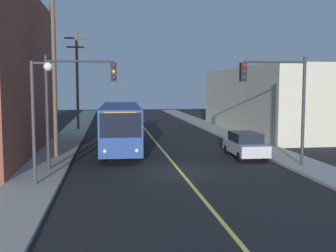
% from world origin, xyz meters
% --- Properties ---
extents(ground_plane, '(120.00, 120.00, 0.00)m').
position_xyz_m(ground_plane, '(0.00, 0.00, 0.00)').
color(ground_plane, black).
extents(sidewalk_left, '(2.50, 90.00, 0.15)m').
position_xyz_m(sidewalk_left, '(-7.25, 10.00, 0.07)').
color(sidewalk_left, gray).
rests_on(sidewalk_left, ground).
extents(sidewalk_right, '(2.50, 90.00, 0.15)m').
position_xyz_m(sidewalk_right, '(7.25, 10.00, 0.07)').
color(sidewalk_right, gray).
rests_on(sidewalk_right, ground).
extents(lane_stripe_center, '(0.16, 60.00, 0.01)m').
position_xyz_m(lane_stripe_center, '(0.00, 15.00, 0.01)').
color(lane_stripe_center, '#D8CC4C').
rests_on(lane_stripe_center, ground).
extents(building_right_warehouse, '(12.00, 23.06, 6.32)m').
position_xyz_m(building_right_warehouse, '(14.50, 18.75, 3.16)').
color(building_right_warehouse, beige).
rests_on(building_right_warehouse, ground).
extents(city_bus, '(2.85, 12.21, 3.20)m').
position_xyz_m(city_bus, '(-2.95, 7.76, 1.82)').
color(city_bus, navy).
rests_on(city_bus, ground).
extents(parked_car_silver, '(1.89, 4.43, 1.62)m').
position_xyz_m(parked_car_silver, '(4.83, 3.67, 0.84)').
color(parked_car_silver, '#B7B7BC').
rests_on(parked_car_silver, ground).
extents(utility_pole_near, '(2.40, 0.28, 11.75)m').
position_xyz_m(utility_pole_near, '(-7.06, 4.94, 6.56)').
color(utility_pole_near, brown).
rests_on(utility_pole_near, sidewalk_left).
extents(utility_pole_mid, '(2.40, 0.28, 9.84)m').
position_xyz_m(utility_pole_mid, '(-6.93, 21.90, 5.57)').
color(utility_pole_mid, brown).
rests_on(utility_pole_mid, sidewalk_left).
extents(traffic_signal_left_corner, '(3.75, 0.48, 6.00)m').
position_xyz_m(traffic_signal_left_corner, '(-5.41, 0.92, 4.30)').
color(traffic_signal_left_corner, '#2D2D33').
rests_on(traffic_signal_left_corner, sidewalk_left).
extents(traffic_signal_right_corner, '(3.75, 0.48, 6.00)m').
position_xyz_m(traffic_signal_right_corner, '(5.41, 0.15, 4.30)').
color(traffic_signal_right_corner, '#2D2D33').
rests_on(traffic_signal_right_corner, sidewalk_right).
extents(street_lamp_left, '(0.98, 0.40, 5.50)m').
position_xyz_m(street_lamp_left, '(-6.83, -2.56, 3.74)').
color(street_lamp_left, '#38383D').
rests_on(street_lamp_left, sidewalk_left).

